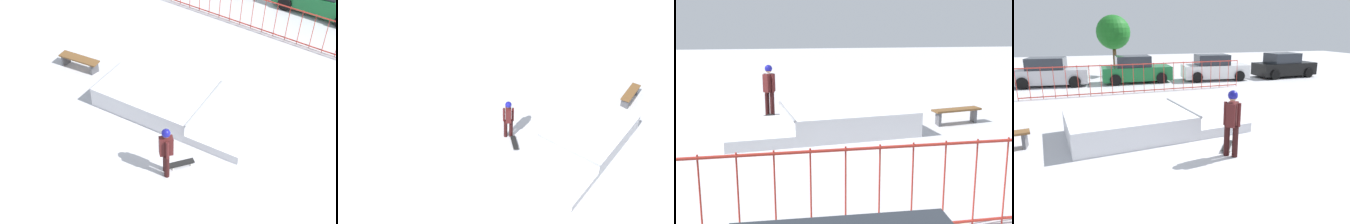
% 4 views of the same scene
% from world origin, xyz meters
% --- Properties ---
extents(ground_plane, '(60.00, 60.00, 0.00)m').
position_xyz_m(ground_plane, '(0.00, 0.00, 0.00)').
color(ground_plane, silver).
extents(skate_ramp, '(5.76, 3.47, 0.74)m').
position_xyz_m(skate_ramp, '(-0.66, 0.24, 0.32)').
color(skate_ramp, silver).
rests_on(skate_ramp, ground).
extents(skater, '(0.41, 0.43, 1.73)m').
position_xyz_m(skater, '(1.23, -2.10, 1.01)').
color(skater, black).
rests_on(skater, ground).
extents(skateboard, '(0.59, 0.78, 0.09)m').
position_xyz_m(skateboard, '(1.37, -1.59, 0.08)').
color(skateboard, black).
rests_on(skateboard, ground).
extents(park_bench, '(1.65, 0.76, 0.48)m').
position_xyz_m(park_bench, '(-4.64, -0.25, 0.36)').
color(park_bench, brown).
rests_on(park_bench, ground).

